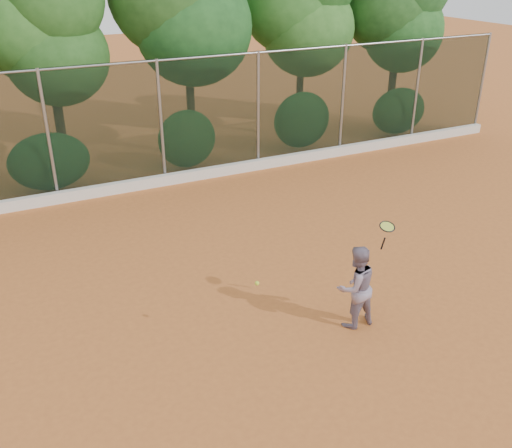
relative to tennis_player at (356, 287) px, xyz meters
name	(u,v)px	position (x,y,z in m)	size (l,w,h in m)	color
ground	(279,303)	(-0.89, 1.16, -0.78)	(80.00, 80.00, 0.00)	#BB652C
concrete_curb	(167,180)	(-0.89, 7.98, -0.63)	(24.00, 0.20, 0.30)	silver
tennis_player	(356,287)	(0.00, 0.00, 0.00)	(0.76, 0.59, 1.56)	gray
chainlink_fence	(161,120)	(-0.89, 8.16, 1.08)	(24.09, 0.09, 3.50)	black
foliage_backdrop	(114,16)	(-1.43, 10.14, 3.62)	(23.70, 3.63, 7.55)	#3B2A16
tennis_racket	(387,229)	(0.44, -0.12, 1.10)	(0.32, 0.31, 0.54)	black
tennis_ball_in_flight	(257,283)	(-1.86, 0.12, 0.51)	(0.07, 0.07, 0.07)	#C2DF32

